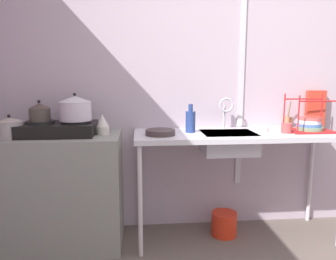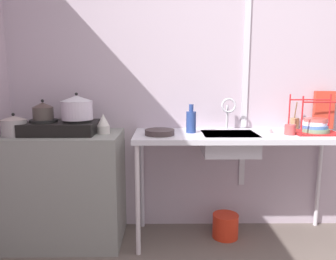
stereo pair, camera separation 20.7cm
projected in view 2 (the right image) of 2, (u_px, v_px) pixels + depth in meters
The scene contains 19 objects.
wall_back at pixel (247, 85), 2.87m from camera, with size 4.99×0.10×2.58m, color #BAA7B6.
wall_metal_strip at pixel (246, 70), 2.79m from camera, with size 0.05×0.01×2.07m, color silver.
counter_concrete at pixel (65, 188), 2.67m from camera, with size 0.94×0.56×0.91m, color gray.
counter_sink at pixel (238, 142), 2.62m from camera, with size 1.69×0.56×0.91m.
stove at pixel (61, 127), 2.58m from camera, with size 0.56×0.38×0.11m.
pot_on_left_burner at pixel (43, 111), 2.56m from camera, with size 0.16×0.16×0.16m.
pot_on_right_burner at pixel (77, 107), 2.56m from camera, with size 0.25×0.25×0.22m.
pot_beside_stove at pixel (14, 126), 2.48m from camera, with size 0.19×0.19×0.18m.
percolator at pixel (103, 124), 2.58m from camera, with size 0.10×0.10×0.16m.
sink_basin at pixel (229, 144), 2.61m from camera, with size 0.43×0.36×0.17m, color silver.
faucet at pixel (228, 108), 2.73m from camera, with size 0.13×0.07×0.28m.
frying_pan at pixel (160, 132), 2.53m from camera, with size 0.23×0.23×0.04m, color #3C2F30.
dish_rack at pixel (315, 126), 2.60m from camera, with size 0.36×0.27×0.31m.
cup_by_rack at pixel (290, 130), 2.54m from camera, with size 0.09×0.09×0.08m, color #C04646.
small_bowl_on_drainboard at pixel (265, 130), 2.64m from camera, with size 0.12×0.12×0.04m, color silver.
bottle_by_sink at pixel (191, 121), 2.63m from camera, with size 0.08×0.08×0.23m.
cereal_box at pixel (324, 110), 2.82m from camera, with size 0.17×0.06×0.33m, color red.
utensil_jar at pixel (295, 123), 2.82m from camera, with size 0.07×0.08×0.24m.
bucket_on_floor at pixel (225, 226), 2.77m from camera, with size 0.22×0.22×0.20m, color red.
Camera 2 is at (-0.74, -1.22, 1.37)m, focal length 34.44 mm.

